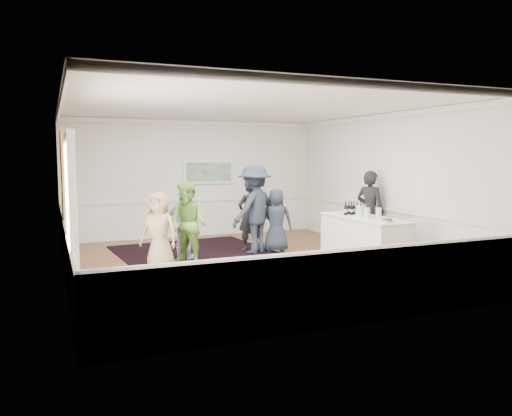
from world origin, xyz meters
name	(u,v)px	position (x,y,z in m)	size (l,w,h in m)	color
floor	(247,264)	(0.00, 0.00, 0.00)	(8.00, 8.00, 0.00)	brown
ceiling	(247,107)	(0.00, 0.00, 3.20)	(7.00, 8.00, 0.02)	white
wall_left	(62,192)	(-3.50, 0.00, 1.60)	(0.02, 8.00, 3.20)	white
wall_right	(389,183)	(3.50, 0.00, 1.60)	(0.02, 8.00, 3.20)	white
wall_back	(194,178)	(0.00, 4.00, 1.60)	(7.00, 0.02, 3.20)	white
wall_front	(361,205)	(0.00, -4.00, 1.60)	(7.00, 0.02, 3.20)	white
wainscoting	(247,240)	(0.00, 0.00, 0.50)	(7.00, 8.00, 1.00)	white
mirror	(63,177)	(-3.45, 1.30, 1.80)	(0.05, 1.25, 1.85)	gold
doorway	(70,213)	(-3.45, -1.90, 1.42)	(0.10, 1.78, 2.56)	white
landscape_painting	(209,172)	(0.40, 3.95, 1.78)	(1.44, 0.06, 0.66)	white
area_rug	(204,256)	(-0.60, 1.09, 0.01)	(3.36, 4.41, 0.02)	black
serving_table	(364,239)	(2.44, -0.60, 0.47)	(0.88, 2.31, 0.94)	white
bartender	(370,211)	(3.20, 0.29, 0.94)	(0.69, 0.45, 1.89)	black
guest_tan	(159,232)	(-1.78, 0.11, 0.77)	(0.75, 0.49, 1.54)	tan
guest_green	(188,224)	(-1.14, 0.40, 0.85)	(0.83, 0.65, 1.71)	#6EA642
guest_lilac	(185,223)	(-1.05, 0.98, 0.78)	(0.92, 0.38, 1.57)	silver
guest_dark_a	(255,209)	(0.62, 1.10, 1.01)	(1.31, 0.75, 2.03)	#222A38
guest_dark_b	(249,216)	(0.59, 1.36, 0.83)	(0.61, 0.40, 1.66)	black
guest_navy	(276,220)	(1.13, 1.02, 0.74)	(0.72, 0.47, 1.47)	#222A38
wine_bottles	(352,207)	(2.45, -0.10, 1.09)	(0.46, 0.20, 0.31)	black
juice_pitchers	(368,212)	(2.39, -0.78, 1.06)	(0.37, 0.44, 0.24)	#69AB3D
ice_bucket	(361,210)	(2.50, -0.36, 1.05)	(0.26, 0.26, 0.24)	silver
nut_bowl	(387,221)	(2.33, -1.50, 0.97)	(0.23, 0.23, 0.07)	white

